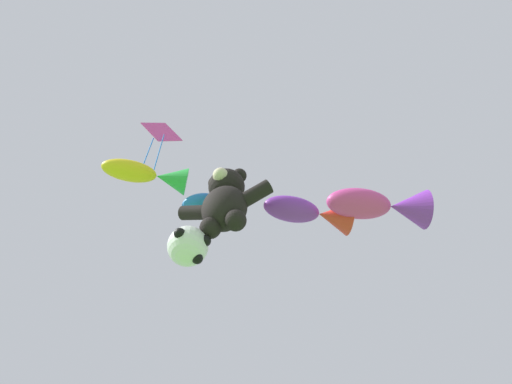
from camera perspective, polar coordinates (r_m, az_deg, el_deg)
name	(u,v)px	position (r m, az deg, el deg)	size (l,w,h in m)	color
teddy_bear_kite	(225,201)	(10.97, -3.56, -1.04)	(2.20, 0.97, 2.24)	black
soccer_ball_kite	(188,246)	(10.22, -7.75, -6.15)	(0.92, 0.92, 0.85)	white
fish_kite_magenta	(383,206)	(12.38, 14.36, -1.54)	(2.56, 1.85, 0.97)	#E53F9E
fish_kite_violet	(313,213)	(12.21, 6.51, -2.40)	(2.21, 1.76, 0.82)	purple
fish_kite_cobalt	(216,202)	(12.36, -4.59, -1.17)	(1.61, 0.92, 0.72)	blue
fish_kite_goldfin	(150,175)	(12.90, -11.98, 1.93)	(2.16, 1.71, 0.72)	yellow
diamond_kite	(160,135)	(15.11, -10.88, 6.37)	(0.95, 0.98, 3.23)	#E53F9E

